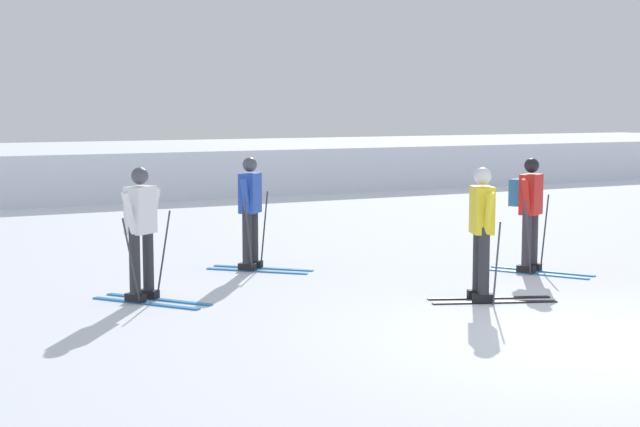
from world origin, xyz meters
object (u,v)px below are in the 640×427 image
object	(u,v)px
skier_white	(142,230)
skier_blue	(251,210)
skier_yellow	(482,230)
skier_red	(529,209)

from	to	relation	value
skier_white	skier_blue	bearing A→B (deg)	35.35
skier_blue	skier_white	distance (m)	2.67
skier_yellow	skier_blue	bearing A→B (deg)	114.83
skier_red	skier_yellow	size ratio (longest dim) A/B	1.00
skier_white	skier_yellow	world-z (taller)	same
skier_blue	skier_red	bearing A→B (deg)	-30.48
skier_white	skier_yellow	size ratio (longest dim) A/B	1.00
skier_yellow	skier_white	bearing A→B (deg)	152.35
skier_blue	skier_yellow	distance (m)	3.91
skier_blue	skier_white	world-z (taller)	same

